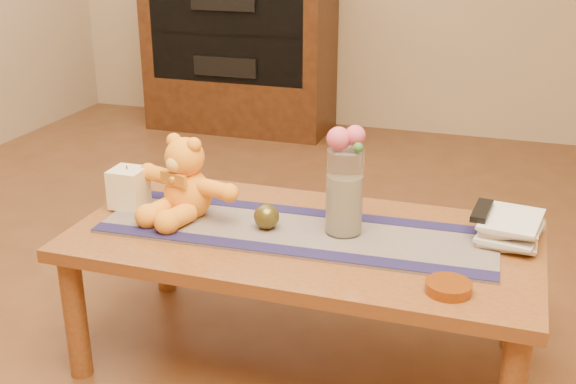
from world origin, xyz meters
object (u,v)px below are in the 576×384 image
(teddy_bear, at_px, (187,178))
(bronze_ball, at_px, (267,217))
(pillar_candle, at_px, (129,188))
(amber_dish, at_px, (448,287))
(book_bottom, at_px, (480,232))
(tv_remote, at_px, (482,211))
(glass_vase, at_px, (344,192))

(teddy_bear, relative_size, bronze_ball, 4.67)
(teddy_bear, height_order, pillar_candle, teddy_bear)
(amber_dish, bearing_deg, book_bottom, 82.24)
(bronze_ball, bearing_deg, teddy_bear, 174.13)
(book_bottom, relative_size, tv_remote, 1.39)
(bronze_ball, relative_size, book_bottom, 0.35)
(bronze_ball, xyz_separation_m, tv_remote, (0.62, 0.16, 0.04))
(teddy_bear, bearing_deg, book_bottom, 24.77)
(teddy_bear, bearing_deg, tv_remote, 24.16)
(pillar_candle, height_order, amber_dish, pillar_candle)
(teddy_bear, bearing_deg, glass_vase, 18.04)
(amber_dish, bearing_deg, tv_remote, 82.17)
(pillar_candle, relative_size, tv_remote, 0.80)
(glass_vase, xyz_separation_m, bronze_ball, (-0.23, -0.05, -0.09))
(pillar_candle, relative_size, bronze_ball, 1.63)
(pillar_candle, distance_m, book_bottom, 1.12)
(glass_vase, relative_size, book_bottom, 1.17)
(book_bottom, relative_size, amber_dish, 1.87)
(teddy_bear, distance_m, book_bottom, 0.92)
(teddy_bear, relative_size, book_bottom, 1.64)
(pillar_candle, xyz_separation_m, book_bottom, (1.11, 0.14, -0.06))
(bronze_ball, bearing_deg, amber_dish, -20.42)
(pillar_candle, distance_m, glass_vase, 0.72)
(bronze_ball, height_order, amber_dish, bronze_ball)
(pillar_candle, distance_m, bronze_ball, 0.49)
(pillar_candle, distance_m, tv_remote, 1.12)
(pillar_candle, bearing_deg, teddy_bear, -0.61)
(book_bottom, height_order, amber_dish, amber_dish)
(glass_vase, bearing_deg, pillar_candle, -178.69)
(bronze_ball, height_order, tv_remote, tv_remote)
(tv_remote, distance_m, amber_dish, 0.38)
(tv_remote, xyz_separation_m, amber_dish, (-0.05, -0.37, -0.07))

